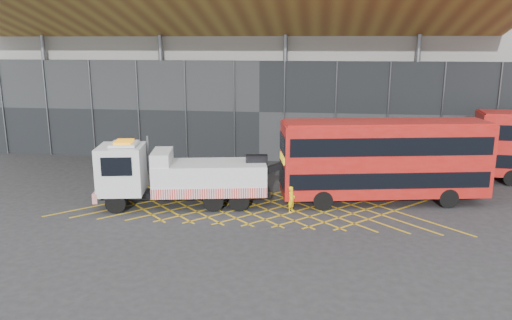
# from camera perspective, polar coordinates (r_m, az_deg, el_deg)

# --- Properties ---
(ground_plane) EXTENTS (120.00, 120.00, 0.00)m
(ground_plane) POSITION_cam_1_polar(r_m,az_deg,el_deg) (30.29, -6.03, -4.91)
(ground_plane) COLOR #272729
(road_markings) EXTENTS (23.16, 7.16, 0.01)m
(road_markings) POSITION_cam_1_polar(r_m,az_deg,el_deg) (29.73, 0.01, -5.17)
(road_markings) COLOR gold
(road_markings) RESTS_ON ground_plane
(construction_building) EXTENTS (55.00, 23.97, 18.00)m
(construction_building) POSITION_cam_1_polar(r_m,az_deg,el_deg) (46.61, 1.38, 12.77)
(construction_building) COLOR gray
(construction_building) RESTS_ON ground_plane
(recovery_truck) EXTENTS (11.58, 4.43, 4.02)m
(recovery_truck) POSITION_cam_1_polar(r_m,az_deg,el_deg) (29.51, -9.05, -1.73)
(recovery_truck) COLOR black
(recovery_truck) RESTS_ON ground_plane
(bus_towed) EXTENTS (12.46, 5.00, 4.95)m
(bus_towed) POSITION_cam_1_polar(r_m,az_deg,el_deg) (30.53, 14.43, 0.24)
(bus_towed) COLOR #AD140F
(bus_towed) RESTS_ON ground_plane
(worker) EXTENTS (0.56, 0.65, 1.51)m
(worker) POSITION_cam_1_polar(r_m,az_deg,el_deg) (28.43, 4.08, -4.50)
(worker) COLOR yellow
(worker) RESTS_ON ground_plane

